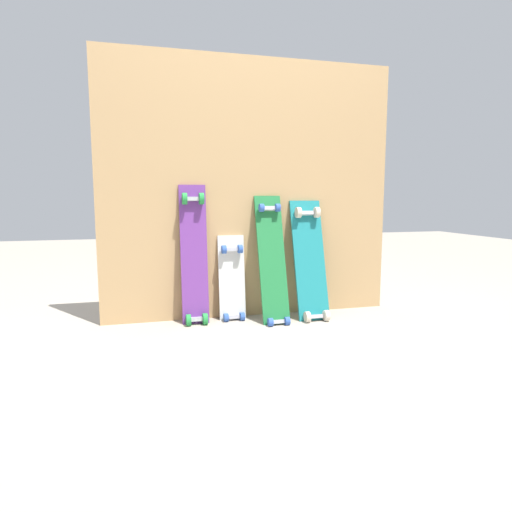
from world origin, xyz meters
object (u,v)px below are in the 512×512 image
skateboard_green (272,264)px  skateboard_teal (310,264)px  skateboard_purple (194,259)px  skateboard_white (232,283)px

skateboard_green → skateboard_teal: bearing=2.0°
skateboard_purple → skateboard_green: size_ratio=1.06×
skateboard_purple → skateboard_teal: (0.75, -0.07, -0.05)m
skateboard_white → skateboard_green: 0.29m
skateboard_white → skateboard_teal: (0.51, -0.08, 0.11)m
skateboard_green → skateboard_teal: 0.26m
skateboard_teal → skateboard_green: bearing=-178.0°
skateboard_green → skateboard_purple: bearing=171.2°
skateboard_white → skateboard_teal: bearing=-9.2°
skateboard_green → skateboard_teal: (0.26, 0.01, -0.01)m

